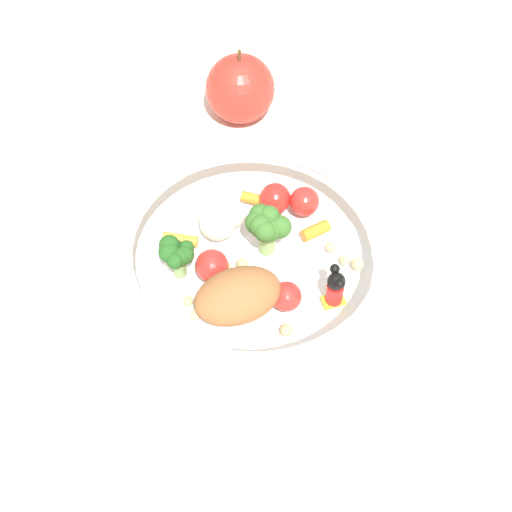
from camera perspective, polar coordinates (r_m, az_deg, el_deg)
ground_plane at (r=0.66m, az=-0.66°, el=-1.47°), size 2.40×2.40×0.00m
food_container at (r=0.64m, az=-0.46°, el=0.23°), size 0.23×0.23×0.06m
loose_apple at (r=0.78m, az=-1.26°, el=13.04°), size 0.07×0.07×0.09m
folded_napkin at (r=0.59m, az=-11.07°, el=-15.63°), size 0.17×0.15×0.01m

